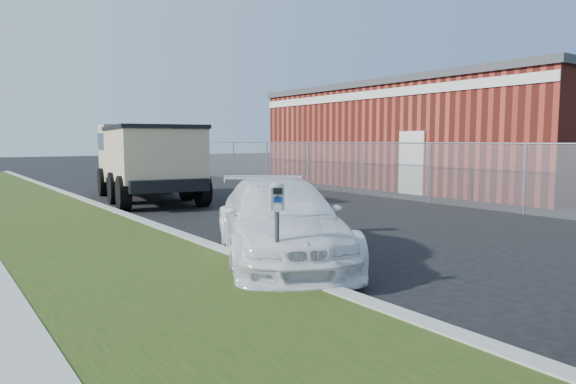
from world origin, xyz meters
TOP-DOWN VIEW (x-y plane):
  - ground at (0.00, 0.00)m, footprint 120.00×120.00m
  - streetside at (-5.57, 2.00)m, footprint 6.12×50.00m
  - chainlink_fence at (6.00, 7.00)m, footprint 0.06×30.06m
  - brick_building at (12.00, 8.00)m, footprint 9.20×14.20m
  - parking_meter at (-3.04, -1.07)m, footprint 0.21×0.18m
  - white_wagon at (-1.92, 0.53)m, footprint 3.40×4.64m
  - dump_truck at (-0.67, 9.81)m, footprint 3.26×6.43m

SIDE VIEW (x-z plane):
  - ground at x=0.00m, z-range 0.00..0.00m
  - streetside at x=-5.57m, z-range -0.01..0.14m
  - white_wagon at x=-1.92m, z-range 0.00..1.25m
  - parking_meter at x=-3.04m, z-range 0.40..1.66m
  - chainlink_fence at x=6.00m, z-range -13.74..16.26m
  - dump_truck at x=-0.67m, z-range 0.15..2.56m
  - brick_building at x=12.00m, z-range 0.04..4.21m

